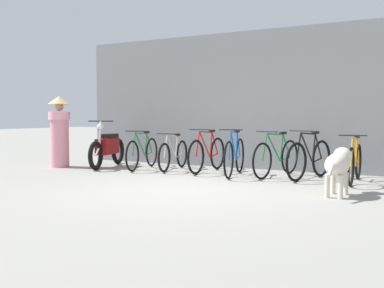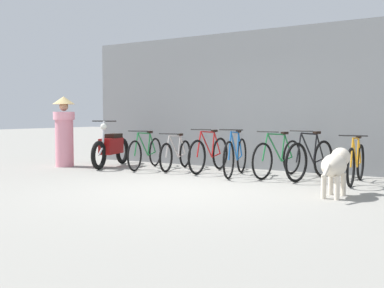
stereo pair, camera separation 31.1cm
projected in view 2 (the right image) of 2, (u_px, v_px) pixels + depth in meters
name	position (u px, v px, depth m)	size (l,w,h in m)	color
ground_plane	(183.00, 190.00, 7.13)	(60.00, 60.00, 0.00)	gray
shop_wall_back	(261.00, 100.00, 9.83)	(8.96, 0.20, 3.03)	slate
bicycle_0	(146.00, 153.00, 9.97)	(0.50, 1.71, 0.86)	black
bicycle_1	(176.00, 154.00, 9.77)	(0.46, 1.63, 0.81)	black
bicycle_2	(209.00, 154.00, 9.37)	(0.46, 1.73, 0.91)	black
bicycle_3	(236.00, 156.00, 8.75)	(0.46, 1.67, 0.92)	black
bicycle_4	(278.00, 158.00, 8.61)	(0.49, 1.75, 0.89)	black
bicycle_5	(310.00, 159.00, 8.23)	(0.53, 1.62, 0.92)	black
bicycle_6	(356.00, 163.00, 7.77)	(0.46, 1.63, 0.86)	black
motorcycle	(111.00, 148.00, 10.35)	(0.68, 1.84, 1.07)	black
stray_dog	(336.00, 165.00, 6.52)	(0.34, 1.15, 0.69)	beige
person_in_robes	(64.00, 129.00, 10.34)	(0.56, 0.56, 1.62)	pink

